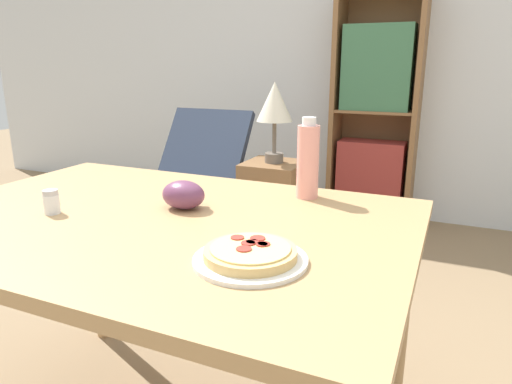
{
  "coord_description": "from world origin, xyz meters",
  "views": [
    {
      "loc": [
        0.66,
        -1.0,
        1.18
      ],
      "look_at": [
        0.17,
        0.11,
        0.83
      ],
      "focal_mm": 32.0,
      "sensor_mm": 36.0,
      "label": 1
    }
  ],
  "objects_px": {
    "salt_shaker": "(51,202)",
    "lounge_chair_near": "(191,207)",
    "grape_bunch": "(184,195)",
    "bookshelf": "(374,121)",
    "side_table": "(273,211)",
    "drink_bottle": "(308,160)",
    "pizza_on_plate": "(250,255)",
    "table_lamp": "(275,106)"
  },
  "relations": [
    {
      "from": "grape_bunch",
      "to": "bookshelf",
      "type": "height_order",
      "value": "bookshelf"
    },
    {
      "from": "pizza_on_plate",
      "to": "lounge_chair_near",
      "type": "bearing_deg",
      "value": 125.79
    },
    {
      "from": "salt_shaker",
      "to": "lounge_chair_near",
      "type": "xyz_separation_m",
      "value": [
        -0.51,
        1.51,
        -0.52
      ]
    },
    {
      "from": "bookshelf",
      "to": "side_table",
      "type": "distance_m",
      "value": 1.15
    },
    {
      "from": "salt_shaker",
      "to": "grape_bunch",
      "type": "bearing_deg",
      "value": 31.03
    },
    {
      "from": "salt_shaker",
      "to": "table_lamp",
      "type": "relative_size",
      "value": 0.14
    },
    {
      "from": "side_table",
      "to": "drink_bottle",
      "type": "bearing_deg",
      "value": -63.88
    },
    {
      "from": "salt_shaker",
      "to": "side_table",
      "type": "distance_m",
      "value": 1.67
    },
    {
      "from": "bookshelf",
      "to": "table_lamp",
      "type": "bearing_deg",
      "value": -113.02
    },
    {
      "from": "salt_shaker",
      "to": "bookshelf",
      "type": "xyz_separation_m",
      "value": [
        0.44,
        2.56,
        -0.04
      ]
    },
    {
      "from": "grape_bunch",
      "to": "side_table",
      "type": "height_order",
      "value": "grape_bunch"
    },
    {
      "from": "pizza_on_plate",
      "to": "side_table",
      "type": "xyz_separation_m",
      "value": [
        -0.61,
        1.67,
        -0.48
      ]
    },
    {
      "from": "grape_bunch",
      "to": "salt_shaker",
      "type": "height_order",
      "value": "grape_bunch"
    },
    {
      "from": "grape_bunch",
      "to": "bookshelf",
      "type": "relative_size",
      "value": 0.08
    },
    {
      "from": "drink_bottle",
      "to": "lounge_chair_near",
      "type": "height_order",
      "value": "drink_bottle"
    },
    {
      "from": "table_lamp",
      "to": "bookshelf",
      "type": "bearing_deg",
      "value": 66.98
    },
    {
      "from": "drink_bottle",
      "to": "lounge_chair_near",
      "type": "distance_m",
      "value": 1.65
    },
    {
      "from": "pizza_on_plate",
      "to": "table_lamp",
      "type": "relative_size",
      "value": 0.52
    },
    {
      "from": "pizza_on_plate",
      "to": "side_table",
      "type": "bearing_deg",
      "value": 109.99
    },
    {
      "from": "grape_bunch",
      "to": "side_table",
      "type": "relative_size",
      "value": 0.21
    },
    {
      "from": "salt_shaker",
      "to": "side_table",
      "type": "xyz_separation_m",
      "value": [
        0.03,
        1.6,
        -0.5
      ]
    },
    {
      "from": "grape_bunch",
      "to": "side_table",
      "type": "xyz_separation_m",
      "value": [
        -0.28,
        1.41,
        -0.51
      ]
    },
    {
      "from": "lounge_chair_near",
      "to": "side_table",
      "type": "xyz_separation_m",
      "value": [
        0.54,
        0.08,
        0.02
      ]
    },
    {
      "from": "lounge_chair_near",
      "to": "table_lamp",
      "type": "relative_size",
      "value": 1.88
    },
    {
      "from": "grape_bunch",
      "to": "lounge_chair_near",
      "type": "xyz_separation_m",
      "value": [
        -0.82,
        1.33,
        -0.53
      ]
    },
    {
      "from": "drink_bottle",
      "to": "side_table",
      "type": "xyz_separation_m",
      "value": [
        -0.57,
        1.16,
        -0.59
      ]
    },
    {
      "from": "drink_bottle",
      "to": "side_table",
      "type": "distance_m",
      "value": 1.41
    },
    {
      "from": "grape_bunch",
      "to": "salt_shaker",
      "type": "bearing_deg",
      "value": -148.97
    },
    {
      "from": "table_lamp",
      "to": "salt_shaker",
      "type": "bearing_deg",
      "value": -91.12
    },
    {
      "from": "side_table",
      "to": "table_lamp",
      "type": "relative_size",
      "value": 1.3
    },
    {
      "from": "lounge_chair_near",
      "to": "bookshelf",
      "type": "relative_size",
      "value": 0.52
    },
    {
      "from": "drink_bottle",
      "to": "lounge_chair_near",
      "type": "xyz_separation_m",
      "value": [
        -1.1,
        1.07,
        -0.6
      ]
    },
    {
      "from": "pizza_on_plate",
      "to": "lounge_chair_near",
      "type": "xyz_separation_m",
      "value": [
        -1.14,
        1.59,
        -0.5
      ]
    },
    {
      "from": "pizza_on_plate",
      "to": "table_lamp",
      "type": "bearing_deg",
      "value": 109.99
    },
    {
      "from": "pizza_on_plate",
      "to": "side_table",
      "type": "height_order",
      "value": "pizza_on_plate"
    },
    {
      "from": "side_table",
      "to": "table_lamp",
      "type": "distance_m",
      "value": 0.64
    },
    {
      "from": "side_table",
      "to": "table_lamp",
      "type": "bearing_deg",
      "value": 0.0
    },
    {
      "from": "salt_shaker",
      "to": "lounge_chair_near",
      "type": "bearing_deg",
      "value": 108.46
    },
    {
      "from": "drink_bottle",
      "to": "salt_shaker",
      "type": "xyz_separation_m",
      "value": [
        -0.6,
        -0.44,
        -0.08
      ]
    },
    {
      "from": "bookshelf",
      "to": "side_table",
      "type": "xyz_separation_m",
      "value": [
        -0.41,
        -0.96,
        -0.46
      ]
    },
    {
      "from": "salt_shaker",
      "to": "table_lamp",
      "type": "bearing_deg",
      "value": 88.88
    },
    {
      "from": "pizza_on_plate",
      "to": "drink_bottle",
      "type": "relative_size",
      "value": 0.98
    }
  ]
}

